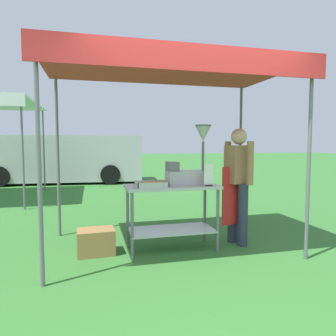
% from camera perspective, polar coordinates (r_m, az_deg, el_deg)
% --- Properties ---
extents(ground_plane, '(70.00, 70.00, 0.00)m').
position_cam_1_polar(ground_plane, '(8.90, -6.52, -4.62)').
color(ground_plane, '#33702D').
extents(stall_canopy, '(3.20, 1.94, 2.42)m').
position_cam_1_polar(stall_canopy, '(4.20, 0.35, 17.21)').
color(stall_canopy, slate).
rests_on(stall_canopy, ground).
extents(donut_cart, '(1.20, 0.57, 0.86)m').
position_cam_1_polar(donut_cart, '(4.08, 0.69, -6.45)').
color(donut_cart, '#B7B7BC').
rests_on(donut_cart, ground).
extents(donut_tray, '(0.39, 0.29, 0.07)m').
position_cam_1_polar(donut_tray, '(3.85, -3.03, -3.11)').
color(donut_tray, '#B7B7BC').
rests_on(donut_tray, donut_cart).
extents(donut_fryer, '(0.61, 0.28, 0.80)m').
position_cam_1_polar(donut_fryer, '(4.16, 4.04, 0.34)').
color(donut_fryer, '#B7B7BC').
rests_on(donut_fryer, donut_cart).
extents(menu_sign, '(0.13, 0.05, 0.28)m').
position_cam_1_polar(menu_sign, '(3.98, 7.55, -1.57)').
color(menu_sign, black).
rests_on(menu_sign, donut_cart).
extents(vendor, '(0.47, 0.53, 1.61)m').
position_cam_1_polar(vendor, '(4.39, 12.77, -2.14)').
color(vendor, '#2D3347').
rests_on(vendor, ground).
extents(supply_crate, '(0.48, 0.35, 0.32)m').
position_cam_1_polar(supply_crate, '(4.13, -13.18, -13.11)').
color(supply_crate, olive).
rests_on(supply_crate, ground).
extents(van_silver, '(5.89, 2.41, 1.69)m').
position_cam_1_polar(van_silver, '(11.91, -19.27, 1.69)').
color(van_silver, '#BCBCC1').
rests_on(van_silver, ground).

